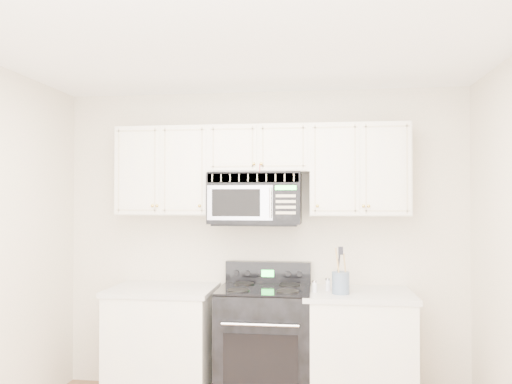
# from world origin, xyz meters

# --- Properties ---
(room) EXTENTS (3.51, 3.51, 2.61)m
(room) POSITION_xyz_m (0.00, 0.00, 1.30)
(room) COLOR brown
(room) RESTS_ON ground
(base_cabinet_left) EXTENTS (0.86, 0.65, 0.92)m
(base_cabinet_left) POSITION_xyz_m (-0.80, 1.44, 0.43)
(base_cabinet_left) COLOR silver
(base_cabinet_left) RESTS_ON ground
(base_cabinet_right) EXTENTS (0.86, 0.65, 0.92)m
(base_cabinet_right) POSITION_xyz_m (0.80, 1.44, 0.43)
(base_cabinet_right) COLOR silver
(base_cabinet_right) RESTS_ON ground
(range) EXTENTS (0.74, 0.67, 1.11)m
(range) POSITION_xyz_m (0.06, 1.44, 0.48)
(range) COLOR black
(range) RESTS_ON ground
(upper_cabinets) EXTENTS (2.44, 0.37, 0.75)m
(upper_cabinets) POSITION_xyz_m (0.00, 1.58, 1.93)
(upper_cabinets) COLOR silver
(upper_cabinets) RESTS_ON ground
(microwave) EXTENTS (0.76, 0.43, 0.42)m
(microwave) POSITION_xyz_m (-0.04, 1.55, 1.66)
(microwave) COLOR black
(microwave) RESTS_ON ground
(utensil_crock) EXTENTS (0.14, 0.14, 0.36)m
(utensil_crock) POSITION_xyz_m (0.66, 1.33, 1.01)
(utensil_crock) COLOR slate
(utensil_crock) RESTS_ON base_cabinet_right
(shaker_salt) EXTENTS (0.04, 0.04, 0.10)m
(shaker_salt) POSITION_xyz_m (0.56, 1.46, 0.97)
(shaker_salt) COLOR silver
(shaker_salt) RESTS_ON base_cabinet_right
(shaker_pepper) EXTENTS (0.04, 0.04, 0.09)m
(shaker_pepper) POSITION_xyz_m (0.46, 1.37, 0.97)
(shaker_pepper) COLOR silver
(shaker_pepper) RESTS_ON base_cabinet_right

